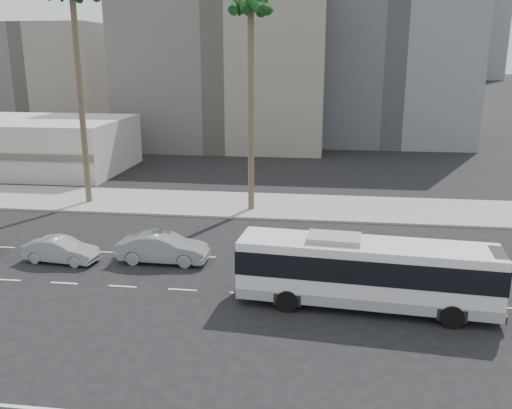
% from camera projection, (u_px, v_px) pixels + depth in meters
% --- Properties ---
extents(ground, '(700.00, 700.00, 0.00)m').
position_uv_depth(ground, '(308.00, 297.00, 25.35)').
color(ground, black).
rests_on(ground, ground).
extents(sidewalk_north, '(120.00, 7.00, 0.15)m').
position_uv_depth(sidewalk_north, '(317.00, 207.00, 40.15)').
color(sidewalk_north, gray).
rests_on(sidewalk_north, ground).
extents(commercial_low, '(22.00, 12.16, 5.00)m').
position_uv_depth(commercial_low, '(12.00, 144.00, 53.37)').
color(commercial_low, '#B4B1AB').
rests_on(commercial_low, ground).
extents(midrise_beige_west, '(24.00, 18.00, 18.00)m').
position_uv_depth(midrise_beige_west, '(228.00, 72.00, 67.55)').
color(midrise_beige_west, '#66625D').
rests_on(midrise_beige_west, ground).
extents(midrise_gray_center, '(20.00, 20.00, 26.00)m').
position_uv_depth(midrise_gray_center, '(389.00, 39.00, 70.65)').
color(midrise_gray_center, '#54585D').
rests_on(midrise_gray_center, ground).
extents(midrise_beige_far, '(18.00, 16.00, 15.00)m').
position_uv_depth(midrise_beige_far, '(51.00, 81.00, 76.04)').
color(midrise_beige_far, '#66625D').
rests_on(midrise_beige_far, ground).
extents(highrise_far, '(22.00, 22.00, 60.00)m').
position_uv_depth(highrise_far, '(480.00, 14.00, 257.25)').
color(highrise_far, '#5A5C61').
rests_on(highrise_far, ground).
extents(city_bus, '(11.44, 3.49, 3.24)m').
position_uv_depth(city_bus, '(366.00, 271.00, 23.95)').
color(city_bus, silver).
rests_on(city_bus, ground).
extents(car_a, '(1.74, 4.88, 1.60)m').
position_uv_depth(car_a, '(163.00, 248.00, 29.48)').
color(car_a, gray).
rests_on(car_a, ground).
extents(car_b, '(1.83, 4.20, 1.34)m').
position_uv_depth(car_b, '(61.00, 250.00, 29.52)').
color(car_b, gray).
rests_on(car_b, ground).
extents(palm_near, '(4.55, 4.55, 15.35)m').
position_uv_depth(palm_near, '(251.00, 8.00, 35.93)').
color(palm_near, brown).
rests_on(palm_near, ground).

